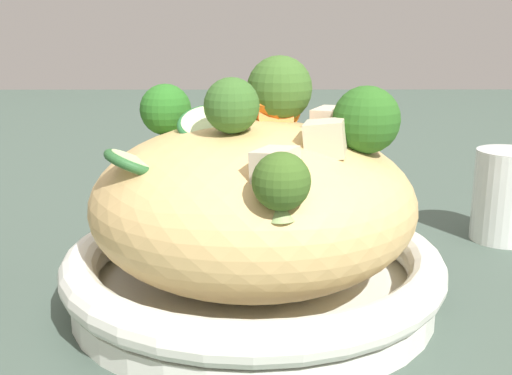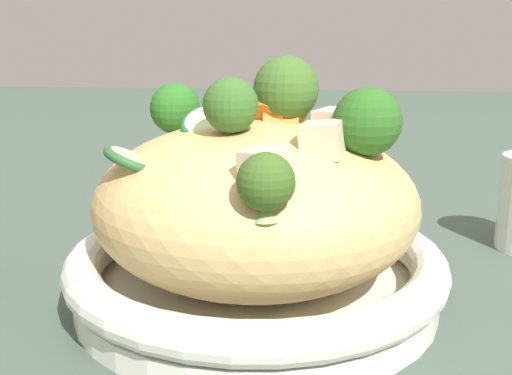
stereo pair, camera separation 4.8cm
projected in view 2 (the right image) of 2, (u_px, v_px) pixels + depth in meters
name	position (u px, v px, depth m)	size (l,w,h in m)	color
ground_plane	(256.00, 301.00, 0.51)	(3.00, 3.00, 0.00)	#405046
serving_bowl	(256.00, 272.00, 0.50)	(0.29, 0.29, 0.05)	white
noodle_heap	(256.00, 203.00, 0.49)	(0.24, 0.24, 0.12)	tan
broccoli_florets	(276.00, 113.00, 0.46)	(0.20, 0.20, 0.09)	#8DB26F
carrot_coins	(269.00, 118.00, 0.49)	(0.05, 0.07, 0.03)	orange
zucchini_slices	(172.00, 141.00, 0.46)	(0.10, 0.10, 0.04)	beige
chicken_chunks	(319.00, 140.00, 0.44)	(0.12, 0.08, 0.04)	beige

